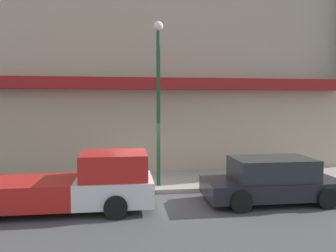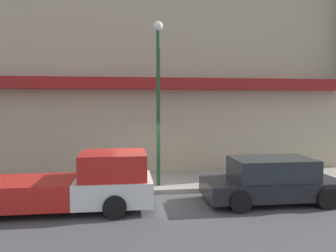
% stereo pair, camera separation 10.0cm
% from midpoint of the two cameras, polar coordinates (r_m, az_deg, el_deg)
% --- Properties ---
extents(ground_plane, '(80.00, 80.00, 0.00)m').
position_cam_midpoint_polar(ground_plane, '(11.90, -3.29, -11.83)').
color(ground_plane, '#424244').
extents(sidewalk, '(36.00, 3.22, 0.15)m').
position_cam_midpoint_polar(sidewalk, '(13.44, -3.82, -9.67)').
color(sidewalk, gray).
rests_on(sidewalk, ground).
extents(building, '(19.80, 3.80, 10.97)m').
position_cam_midpoint_polar(building, '(16.23, -4.56, 9.37)').
color(building, tan).
rests_on(building, ground).
extents(pickup_truck, '(5.78, 2.15, 1.74)m').
position_cam_midpoint_polar(pickup_truck, '(10.49, -16.91, -9.85)').
color(pickup_truck, silver).
rests_on(pickup_truck, ground).
extents(parked_car, '(4.44, 2.05, 1.46)m').
position_cam_midpoint_polar(parked_car, '(11.39, 17.37, -9.05)').
color(parked_car, black).
rests_on(parked_car, ground).
extents(fire_hydrant, '(0.21, 0.21, 0.70)m').
position_cam_midpoint_polar(fire_hydrant, '(12.94, 11.44, -8.33)').
color(fire_hydrant, '#196633').
rests_on(fire_hydrant, sidewalk).
extents(street_lamp, '(0.36, 0.36, 6.09)m').
position_cam_midpoint_polar(street_lamp, '(12.21, -1.93, 7.11)').
color(street_lamp, '#1E4728').
rests_on(street_lamp, sidewalk).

